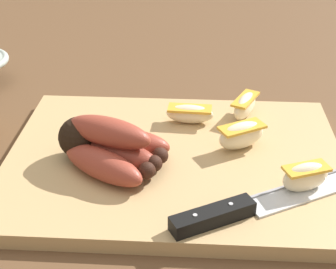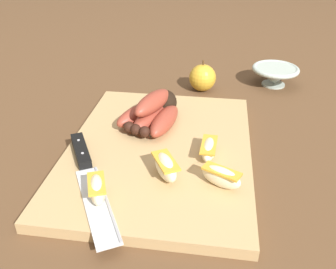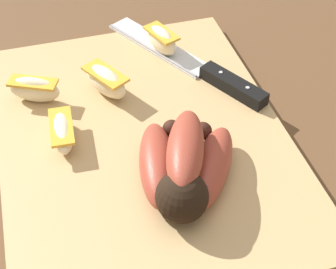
{
  "view_description": "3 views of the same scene",
  "coord_description": "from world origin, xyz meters",
  "px_view_note": "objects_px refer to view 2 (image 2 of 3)",
  "views": [
    {
      "loc": [
        -0.03,
        0.57,
        0.39
      ],
      "look_at": [
        0.01,
        0.01,
        0.06
      ],
      "focal_mm": 54.5,
      "sensor_mm": 36.0,
      "label": 1
    },
    {
      "loc": [
        -0.56,
        -0.1,
        0.39
      ],
      "look_at": [
        -0.01,
        -0.02,
        0.06
      ],
      "focal_mm": 38.77,
      "sensor_mm": 36.0,
      "label": 2
    },
    {
      "loc": [
        0.44,
        -0.09,
        0.46
      ],
      "look_at": [
        0.02,
        0.03,
        0.03
      ],
      "focal_mm": 55.48,
      "sensor_mm": 36.0,
      "label": 3
    }
  ],
  "objects_px": {
    "apple_wedge_middle": "(209,149)",
    "apple_wedge_far": "(221,177)",
    "ceramic_bowl": "(275,74)",
    "apple_wedge_near": "(166,167)",
    "apple_wedge_extra": "(97,189)",
    "banana_bunch": "(153,112)",
    "whole_apple": "(203,78)",
    "chefs_knife": "(86,167)"
  },
  "relations": [
    {
      "from": "apple_wedge_middle",
      "to": "apple_wedge_far",
      "type": "bearing_deg",
      "value": -164.07
    },
    {
      "from": "apple_wedge_middle",
      "to": "ceramic_bowl",
      "type": "bearing_deg",
      "value": -21.89
    },
    {
      "from": "apple_wedge_far",
      "to": "apple_wedge_middle",
      "type": "bearing_deg",
      "value": 15.93
    },
    {
      "from": "apple_wedge_near",
      "to": "apple_wedge_extra",
      "type": "xyz_separation_m",
      "value": [
        -0.07,
        0.09,
        -0.0
      ]
    },
    {
      "from": "apple_wedge_far",
      "to": "ceramic_bowl",
      "type": "relative_size",
      "value": 0.57
    },
    {
      "from": "apple_wedge_near",
      "to": "apple_wedge_extra",
      "type": "distance_m",
      "value": 0.12
    },
    {
      "from": "apple_wedge_near",
      "to": "ceramic_bowl",
      "type": "bearing_deg",
      "value": -25.84
    },
    {
      "from": "apple_wedge_near",
      "to": "apple_wedge_far",
      "type": "relative_size",
      "value": 1.05
    },
    {
      "from": "apple_wedge_middle",
      "to": "ceramic_bowl",
      "type": "relative_size",
      "value": 0.59
    },
    {
      "from": "banana_bunch",
      "to": "ceramic_bowl",
      "type": "bearing_deg",
      "value": -43.79
    },
    {
      "from": "apple_wedge_near",
      "to": "whole_apple",
      "type": "distance_m",
      "value": 0.4
    },
    {
      "from": "apple_wedge_near",
      "to": "apple_wedge_middle",
      "type": "bearing_deg",
      "value": -42.93
    },
    {
      "from": "banana_bunch",
      "to": "apple_wedge_middle",
      "type": "distance_m",
      "value": 0.16
    },
    {
      "from": "apple_wedge_middle",
      "to": "apple_wedge_far",
      "type": "relative_size",
      "value": 1.03
    },
    {
      "from": "ceramic_bowl",
      "to": "banana_bunch",
      "type": "bearing_deg",
      "value": 136.21
    },
    {
      "from": "banana_bunch",
      "to": "whole_apple",
      "type": "height_order",
      "value": "banana_bunch"
    },
    {
      "from": "chefs_knife",
      "to": "apple_wedge_extra",
      "type": "relative_size",
      "value": 4.03
    },
    {
      "from": "apple_wedge_near",
      "to": "ceramic_bowl",
      "type": "distance_m",
      "value": 0.51
    },
    {
      "from": "apple_wedge_far",
      "to": "whole_apple",
      "type": "distance_m",
      "value": 0.41
    },
    {
      "from": "chefs_knife",
      "to": "ceramic_bowl",
      "type": "relative_size",
      "value": 2.12
    },
    {
      "from": "banana_bunch",
      "to": "ceramic_bowl",
      "type": "xyz_separation_m",
      "value": [
        0.29,
        -0.27,
        -0.02
      ]
    },
    {
      "from": "chefs_knife",
      "to": "whole_apple",
      "type": "bearing_deg",
      "value": -23.2
    },
    {
      "from": "chefs_knife",
      "to": "apple_wedge_extra",
      "type": "height_order",
      "value": "apple_wedge_extra"
    },
    {
      "from": "apple_wedge_near",
      "to": "apple_wedge_extra",
      "type": "bearing_deg",
      "value": 126.86
    },
    {
      "from": "chefs_knife",
      "to": "whole_apple",
      "type": "height_order",
      "value": "whole_apple"
    },
    {
      "from": "apple_wedge_middle",
      "to": "apple_wedge_far",
      "type": "height_order",
      "value": "apple_wedge_far"
    },
    {
      "from": "apple_wedge_extra",
      "to": "apple_wedge_near",
      "type": "bearing_deg",
      "value": -53.14
    },
    {
      "from": "apple_wedge_near",
      "to": "apple_wedge_middle",
      "type": "xyz_separation_m",
      "value": [
        0.07,
        -0.07,
        -0.01
      ]
    },
    {
      "from": "apple_wedge_far",
      "to": "ceramic_bowl",
      "type": "bearing_deg",
      "value": -15.68
    },
    {
      "from": "banana_bunch",
      "to": "chefs_knife",
      "type": "relative_size",
      "value": 0.58
    },
    {
      "from": "banana_bunch",
      "to": "apple_wedge_far",
      "type": "height_order",
      "value": "banana_bunch"
    },
    {
      "from": "chefs_knife",
      "to": "whole_apple",
      "type": "distance_m",
      "value": 0.44
    },
    {
      "from": "apple_wedge_middle",
      "to": "apple_wedge_extra",
      "type": "height_order",
      "value": "apple_wedge_extra"
    },
    {
      "from": "banana_bunch",
      "to": "apple_wedge_near",
      "type": "xyz_separation_m",
      "value": [
        -0.17,
        -0.05,
        -0.01
      ]
    },
    {
      "from": "apple_wedge_near",
      "to": "apple_wedge_extra",
      "type": "relative_size",
      "value": 1.14
    },
    {
      "from": "apple_wedge_near",
      "to": "whole_apple",
      "type": "xyz_separation_m",
      "value": [
        0.4,
        -0.04,
        -0.01
      ]
    },
    {
      "from": "apple_wedge_middle",
      "to": "apple_wedge_extra",
      "type": "relative_size",
      "value": 1.11
    },
    {
      "from": "ceramic_bowl",
      "to": "whole_apple",
      "type": "bearing_deg",
      "value": 107.97
    },
    {
      "from": "apple_wedge_middle",
      "to": "apple_wedge_near",
      "type": "bearing_deg",
      "value": 137.07
    },
    {
      "from": "apple_wedge_far",
      "to": "apple_wedge_extra",
      "type": "relative_size",
      "value": 1.08
    },
    {
      "from": "apple_wedge_extra",
      "to": "apple_wedge_middle",
      "type": "bearing_deg",
      "value": -48.48
    },
    {
      "from": "apple_wedge_near",
      "to": "apple_wedge_extra",
      "type": "height_order",
      "value": "same"
    }
  ]
}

